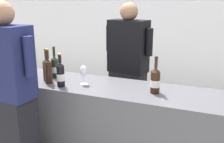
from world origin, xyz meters
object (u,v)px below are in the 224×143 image
Objects in this scene: wine_bottle_2 at (48,70)px; person_guest at (12,105)px; wine_bottle_1 at (1,67)px; wine_bottle_3 at (155,80)px; wine_bottle_0 at (61,74)px; wine_glass at (84,72)px; wine_bottle_5 at (47,69)px; wine_bottle_4 at (20,69)px; wine_bottle_7 at (10,62)px; wine_bottle_6 at (55,67)px; person_server at (128,77)px.

wine_bottle_2 is 0.20× the size of person_guest.
wine_bottle_1 is 1.62m from wine_bottle_3.
wine_bottle_0 reaches higher than wine_glass.
wine_bottle_3 is 1.12m from wine_bottle_5.
wine_bottle_1 is at bearing 179.38° from wine_bottle_0.
wine_bottle_1 is 1.10× the size of wine_bottle_4.
wine_glass is at bearing -177.68° from wine_bottle_3.
wine_bottle_7 is at bearing 179.64° from wine_bottle_3.
wine_bottle_7 reaches higher than wine_bottle_4.
wine_bottle_5 is at bearing -5.76° from wine_bottle_7.
wine_glass is (0.69, 0.10, 0.01)m from wine_bottle_4.
wine_bottle_2 is at bearing 1.02° from wine_bottle_4.
wine_bottle_4 is (-1.39, -0.13, -0.00)m from wine_bottle_3.
wine_bottle_2 is 0.19m from wine_bottle_6.
wine_glass is at bearing 52.72° from person_guest.
wine_bottle_5 is (-1.11, -0.04, 0.01)m from wine_bottle_3.
wine_bottle_6 is (0.52, 0.21, -0.01)m from wine_bottle_1.
wine_bottle_1 is 1.00× the size of wine_bottle_2.
wine_bottle_1 is 1.07× the size of wine_bottle_5.
wine_bottle_6 is 0.20× the size of person_guest.
wine_bottle_2 is 0.96× the size of wine_bottle_7.
wine_bottle_3 is (1.04, 0.12, -0.02)m from wine_bottle_2.
wine_bottle_3 is 0.20× the size of person_server.
wine_bottle_4 is at bearing -174.67° from wine_bottle_3.
wine_bottle_2 is at bearing 3.30° from wine_bottle_1.
person_guest is (0.53, -0.58, -0.21)m from wine_bottle_7.
wine_bottle_0 is 0.31m from wine_bottle_6.
wine_bottle_1 is 0.56m from wine_bottle_6.
wine_bottle_2 is at bearing -75.30° from wine_bottle_6.
wine_bottle_1 is 0.68m from person_guest.
wine_bottle_1 is 0.57m from wine_bottle_2.
wine_bottle_2 reaches higher than wine_bottle_6.
wine_bottle_5 is 0.56m from person_guest.
wine_bottle_0 is at bearing -0.62° from wine_bottle_1.
person_server is (1.17, 0.65, -0.22)m from wine_bottle_7.
wine_bottle_4 is at bearing -28.66° from wine_bottle_7.
wine_bottle_4 is at bearing 176.20° from wine_bottle_0.
wine_bottle_6 is at bearing 167.65° from wine_glass.
wine_glass is (0.91, 0.13, 0.00)m from wine_bottle_1.
wine_bottle_3 is 0.91× the size of wine_bottle_7.
person_guest reaches higher than wine_glass.
wine_bottle_2 is 0.21× the size of person_server.
wine_bottle_3 reaches higher than wine_bottle_5.
person_server is at bearing 35.81° from wine_bottle_1.
wine_bottle_1 is 0.51m from wine_bottle_5.
wine_bottle_3 is 0.19× the size of person_guest.
wine_bottle_7 is at bearing -175.30° from wine_bottle_6.
wine_bottle_6 is at bearing 134.12° from wine_bottle_0.
wine_bottle_6 is at bearing 31.48° from wine_bottle_4.
wine_bottle_4 is 1.63× the size of wine_glass.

